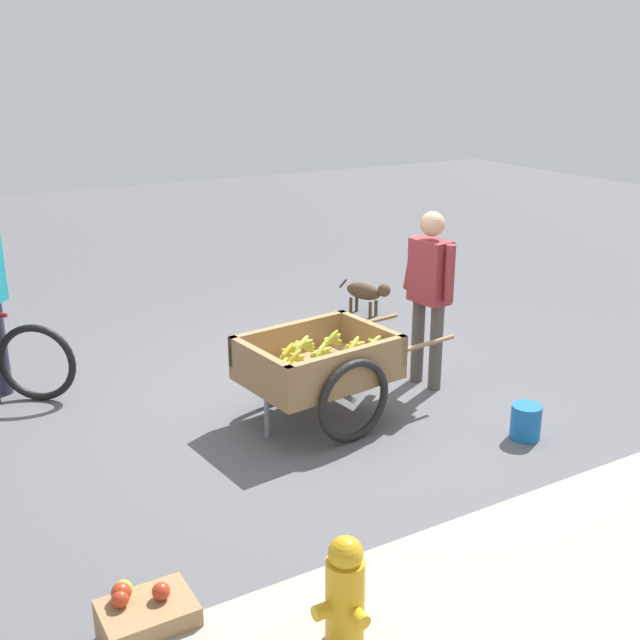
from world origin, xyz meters
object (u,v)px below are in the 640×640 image
Objects in this scene: plastic_bucket at (526,422)px; dog at (367,292)px; mixed_fruit_crate at (147,621)px; fruit_cart at (319,367)px; vendor_person at (430,285)px; fire_hydrant at (345,602)px.

dog is at bearing -100.84° from plastic_bucket.
plastic_bucket is at bearing -167.95° from mixed_fruit_crate.
fruit_cart is 2.59m from mixed_fruit_crate.
vendor_person is 3.65m from mixed_fruit_crate.
fruit_cart is 2.57m from fire_hydrant.
fruit_cart is 1.14× the size of vendor_person.
fruit_cart is 3.92× the size of mixed_fruit_crate.
vendor_person reaches higher than plastic_bucket.
fire_hydrant reaches higher than mixed_fruit_crate.
vendor_person is 2.04m from dog.
vendor_person is 1.40m from plastic_bucket.
vendor_person reaches higher than dog.
mixed_fruit_crate is (3.67, 3.68, -0.15)m from dog.
fire_hydrant is at bearing 55.53° from dog.
vendor_person reaches higher than fruit_cart.
fire_hydrant is 2.66m from plastic_bucket.
dog is at bearing -134.96° from mixed_fruit_crate.
fire_hydrant is at bearing 62.68° from fruit_cart.
fruit_cart is at bearing 6.57° from vendor_person.
fruit_cart is 2.58× the size of fire_hydrant.
mixed_fruit_crate reaches higher than plastic_bucket.
fruit_cart is 6.56× the size of plastic_bucket.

